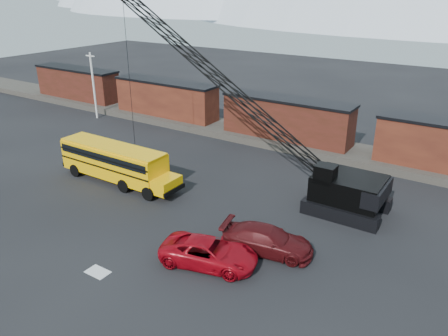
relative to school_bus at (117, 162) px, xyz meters
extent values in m
plane|color=black|center=(7.70, -5.68, -1.79)|extent=(160.00, 160.00, 0.00)
cube|color=#4A453D|center=(7.70, 16.32, -1.44)|extent=(120.00, 5.00, 0.70)
cube|color=#541F17|center=(-24.30, 16.32, 0.91)|extent=(13.50, 2.90, 4.00)
cube|color=black|center=(-24.30, 16.32, 2.96)|extent=(13.70, 3.10, 0.25)
cube|color=black|center=(-28.50, 16.32, -0.79)|extent=(2.20, 2.40, 0.60)
cube|color=black|center=(-20.10, 16.32, -0.79)|extent=(2.20, 2.40, 0.60)
cube|color=#411A12|center=(-8.30, 16.32, 0.91)|extent=(13.50, 2.90, 4.00)
cube|color=black|center=(-8.30, 16.32, 2.96)|extent=(13.70, 3.10, 0.25)
cube|color=black|center=(-12.50, 16.32, -0.79)|extent=(2.20, 2.40, 0.60)
cube|color=black|center=(-4.10, 16.32, -0.79)|extent=(2.20, 2.40, 0.60)
cube|color=#541F17|center=(7.70, 16.32, 0.91)|extent=(13.50, 2.90, 4.00)
cube|color=black|center=(7.70, 16.32, 2.96)|extent=(13.70, 3.10, 0.25)
cube|color=black|center=(3.50, 16.32, -0.79)|extent=(2.20, 2.40, 0.60)
cube|color=black|center=(11.90, 16.32, -0.79)|extent=(2.20, 2.40, 0.60)
cube|color=black|center=(19.50, 16.32, -0.79)|extent=(2.20, 2.40, 0.60)
cylinder|color=silver|center=(-16.30, 12.32, 2.21)|extent=(0.24, 0.24, 8.00)
cube|color=silver|center=(-16.30, 12.32, 5.81)|extent=(1.40, 0.12, 0.12)
cube|color=silver|center=(8.20, -9.68, -1.78)|extent=(1.40, 0.90, 0.02)
cube|color=#FEB505|center=(-0.35, 0.00, 0.01)|extent=(10.00, 2.50, 2.50)
cube|color=#FEB505|center=(5.25, 0.00, -0.69)|extent=(1.60, 2.30, 1.10)
cube|color=#FEB505|center=(-0.35, 0.00, 1.31)|extent=(10.00, 2.30, 0.18)
cube|color=black|center=(-0.35, -1.26, 0.71)|extent=(9.60, 0.05, 0.65)
cube|color=black|center=(-0.35, 1.26, 0.71)|extent=(9.60, 0.05, 0.65)
cube|color=black|center=(6.10, 0.00, -0.99)|extent=(0.15, 2.45, 0.35)
cube|color=black|center=(-5.40, 0.00, -0.99)|extent=(0.15, 2.50, 0.35)
cylinder|color=black|center=(-3.95, -1.15, -1.24)|extent=(1.10, 0.35, 1.10)
cylinder|color=black|center=(-3.95, 1.15, -1.24)|extent=(1.10, 0.35, 1.10)
cylinder|color=black|center=(1.85, -1.15, -1.24)|extent=(1.10, 0.35, 1.10)
cylinder|color=black|center=(1.85, 1.15, -1.24)|extent=(1.10, 0.35, 1.10)
cylinder|color=black|center=(4.45, -1.15, -1.24)|extent=(1.10, 0.35, 1.10)
cylinder|color=black|center=(4.45, 1.15, -1.24)|extent=(1.10, 0.35, 1.10)
imported|color=#A40713|center=(13.17, -5.48, -0.99)|extent=(6.29, 4.05, 1.61)
imported|color=#4A0D10|center=(15.42, -2.43, -0.96)|extent=(6.08, 3.43, 1.66)
cube|color=black|center=(17.85, 3.81, -1.29)|extent=(5.50, 1.00, 1.00)
cube|color=black|center=(17.85, 7.01, -1.29)|extent=(5.50, 1.00, 1.00)
cube|color=black|center=(17.85, 5.41, 0.11)|extent=(4.80, 3.60, 1.80)
cube|color=black|center=(19.85, 5.41, 0.31)|extent=(1.20, 3.80, 1.20)
cube|color=black|center=(16.45, 4.21, 1.31)|extent=(1.40, 1.20, 1.30)
cube|color=black|center=(16.45, 3.66, 1.31)|extent=(1.20, 0.06, 0.90)
cylinder|color=black|center=(-1.98, 4.24, 5.59)|extent=(0.04, 0.04, 14.47)
cube|color=black|center=(-1.98, 4.24, -1.44)|extent=(0.25, 0.25, 0.50)
camera|label=1|loc=(25.78, -23.26, 13.60)|focal=35.00mm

